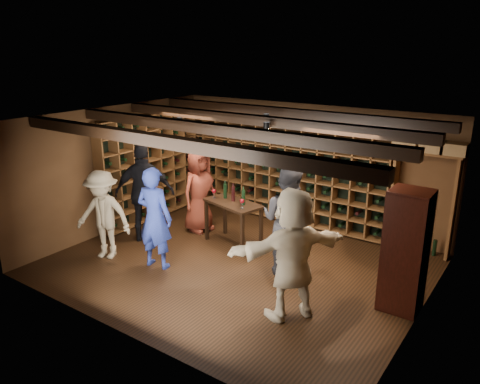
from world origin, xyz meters
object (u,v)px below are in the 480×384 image
Objects in this scene: man_grey_suit at (287,221)px; tasting_table at (233,207)px; display_cabinet at (405,254)px; man_blue_shirt at (155,218)px; guest_khaki at (103,215)px; guest_woman_black at (145,193)px; guest_beige at (292,254)px; guest_red_floral at (199,191)px.

man_grey_suit is 1.47m from tasting_table.
display_cabinet is 1.00× the size of man_blue_shirt.
guest_khaki is at bearing -165.25° from display_cabinet.
guest_woman_black is 3.66m from guest_beige.
man_blue_shirt is at bearing 106.69° from guest_woman_black.
man_blue_shirt is 2.62m from guest_beige.
guest_woman_black is 0.98m from guest_khaki.
man_blue_shirt is 1.44× the size of tasting_table.
man_grey_suit reaches higher than guest_khaki.
man_blue_shirt is at bearing 27.04° from man_grey_suit.
man_grey_suit is at bearing -161.77° from man_blue_shirt.
man_grey_suit reaches higher than display_cabinet.
guest_khaki is (-0.04, -0.96, -0.16)m from guest_woman_black.
guest_woman_black is at bearing 5.11° from man_grey_suit.
man_blue_shirt reaches higher than guest_khaki.
tasting_table is (0.97, -0.21, -0.09)m from guest_red_floral.
display_cabinet is at bearing -175.38° from man_blue_shirt.
man_blue_shirt is 1.10× the size of guest_khaki.
guest_woman_black reaches higher than display_cabinet.
display_cabinet is 4.99m from guest_khaki.
guest_red_floral is 1.38× the size of tasting_table.
guest_woman_black is 1.02× the size of guest_beige.
man_grey_suit is at bearing -4.05° from tasting_table.
guest_woman_black reaches higher than tasting_table.
guest_beige is (3.58, -0.75, -0.02)m from guest_woman_black.
display_cabinet is 4.31m from guest_red_floral.
guest_woman_black reaches higher than guest_khaki.
man_grey_suit is 0.98× the size of guest_beige.
guest_red_floral is (-4.25, 0.67, -0.02)m from display_cabinet.
man_grey_suit is (1.93, 1.05, 0.05)m from man_blue_shirt.
guest_woman_black is at bearing -66.84° from guest_beige.
guest_khaki is (-2.93, -1.30, -0.12)m from man_grey_suit.
man_blue_shirt is 1.04× the size of guest_red_floral.
guest_red_floral is (-2.36, 0.64, -0.08)m from man_grey_suit.
man_blue_shirt is 1.20m from guest_woman_black.
guest_woman_black is (-2.89, -0.34, 0.03)m from man_grey_suit.
man_blue_shirt is 1.75m from guest_red_floral.
guest_red_floral is at bearing -85.87° from man_blue_shirt.
display_cabinet is 0.95× the size of man_grey_suit.
tasting_table is (0.54, 1.48, -0.13)m from man_blue_shirt.
man_grey_suit reaches higher than tasting_table.
tasting_table is (-3.28, 0.46, -0.11)m from display_cabinet.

